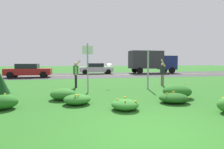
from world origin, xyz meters
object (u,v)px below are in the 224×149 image
at_px(sign_post_by_roadside, 148,70).
at_px(frisbee_lime, 109,65).
at_px(person_catcher_dark_shirt, 162,72).
at_px(box_truck_navy, 152,61).
at_px(person_thrower_green_shirt, 76,73).
at_px(car_red_center_left, 29,70).
at_px(car_silver_center_right, 96,68).
at_px(sign_post_near_path, 88,63).

distance_m(sign_post_by_roadside, frisbee_lime, 2.52).
relative_size(person_catcher_dark_shirt, box_truck_navy, 0.27).
relative_size(sign_post_by_roadside, person_catcher_dark_shirt, 1.30).
relative_size(person_thrower_green_shirt, box_truck_navy, 0.26).
xyz_separation_m(person_catcher_dark_shirt, car_red_center_left, (-10.57, 9.10, -0.21)).
xyz_separation_m(car_red_center_left, car_silver_center_right, (7.62, 4.26, 0.00)).
xyz_separation_m(frisbee_lime, car_red_center_left, (-6.87, 8.95, -0.73)).
bearing_deg(person_thrower_green_shirt, box_truck_navy, 49.77).
distance_m(frisbee_lime, car_red_center_left, 11.30).
distance_m(person_thrower_green_shirt, frisbee_lime, 2.19).
xyz_separation_m(person_thrower_green_shirt, car_silver_center_right, (2.87, 12.96, -0.23)).
relative_size(sign_post_by_roadside, car_red_center_left, 0.53).
bearing_deg(car_silver_center_right, car_red_center_left, -150.78).
bearing_deg(sign_post_near_path, box_truck_navy, 55.49).
height_order(person_catcher_dark_shirt, box_truck_navy, box_truck_navy).
distance_m(car_silver_center_right, box_truck_navy, 8.17).
xyz_separation_m(frisbee_lime, car_silver_center_right, (0.75, 13.21, -0.73)).
height_order(sign_post_near_path, person_thrower_green_shirt, sign_post_near_path).
relative_size(sign_post_near_path, box_truck_navy, 0.39).
bearing_deg(car_silver_center_right, frisbee_lime, -93.26).
distance_m(person_thrower_green_shirt, box_truck_navy, 17.00).
height_order(sign_post_near_path, sign_post_by_roadside, sign_post_near_path).
height_order(sign_post_by_roadside, frisbee_lime, sign_post_by_roadside).
height_order(sign_post_by_roadside, box_truck_navy, box_truck_navy).
distance_m(sign_post_near_path, box_truck_navy, 18.32).
height_order(sign_post_by_roadside, car_red_center_left, sign_post_by_roadside).
relative_size(frisbee_lime, car_silver_center_right, 0.06).
relative_size(sign_post_near_path, person_thrower_green_shirt, 1.48).
bearing_deg(car_red_center_left, box_truck_navy, 15.17).
height_order(sign_post_near_path, car_silver_center_right, sign_post_near_path).
bearing_deg(car_silver_center_right, person_catcher_dark_shirt, -77.55).
xyz_separation_m(person_catcher_dark_shirt, box_truck_navy, (5.15, 13.36, 0.86)).
bearing_deg(car_red_center_left, person_catcher_dark_shirt, -40.72).
xyz_separation_m(person_thrower_green_shirt, person_catcher_dark_shirt, (5.82, -0.39, -0.02)).
height_order(car_silver_center_right, box_truck_navy, box_truck_navy).
bearing_deg(sign_post_near_path, sign_post_by_roadside, 9.88).
height_order(sign_post_near_path, car_red_center_left, sign_post_near_path).
height_order(sign_post_by_roadside, car_silver_center_right, sign_post_by_roadside).
bearing_deg(car_silver_center_right, sign_post_by_roadside, -84.37).
relative_size(sign_post_by_roadside, frisbee_lime, 9.30).
relative_size(sign_post_near_path, car_silver_center_right, 0.58).
xyz_separation_m(sign_post_near_path, person_thrower_green_shirt, (-0.59, 2.13, -0.62)).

